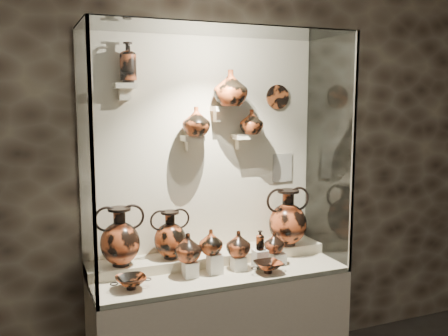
# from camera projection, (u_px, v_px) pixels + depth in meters

# --- Properties ---
(wall_back) EXTENTS (5.00, 0.02, 3.20)m
(wall_back) POSITION_uv_depth(u_px,v_px,m) (202.00, 151.00, 3.53)
(wall_back) COLOR #2E241C
(wall_back) RESTS_ON ground
(plinth) EXTENTS (1.70, 0.60, 0.80)m
(plinth) POSITION_uv_depth(u_px,v_px,m) (219.00, 330.00, 3.40)
(plinth) COLOR beige
(plinth) RESTS_ON floor
(front_tier) EXTENTS (1.68, 0.58, 0.03)m
(front_tier) POSITION_uv_depth(u_px,v_px,m) (219.00, 272.00, 3.35)
(front_tier) COLOR beige
(front_tier) RESTS_ON plinth
(rear_tier) EXTENTS (1.70, 0.25, 0.10)m
(rear_tier) POSITION_uv_depth(u_px,v_px,m) (210.00, 259.00, 3.50)
(rear_tier) COLOR beige
(rear_tier) RESTS_ON plinth
(back_panel) EXTENTS (1.70, 0.03, 1.60)m
(back_panel) POSITION_uv_depth(u_px,v_px,m) (202.00, 151.00, 3.53)
(back_panel) COLOR beige
(back_panel) RESTS_ON plinth
(glass_front) EXTENTS (1.70, 0.01, 1.60)m
(glass_front) POSITION_uv_depth(u_px,v_px,m) (237.00, 161.00, 2.97)
(glass_front) COLOR white
(glass_front) RESTS_ON plinth
(glass_left) EXTENTS (0.01, 0.60, 1.60)m
(glass_left) POSITION_uv_depth(u_px,v_px,m) (85.00, 162.00, 2.92)
(glass_left) COLOR white
(glass_left) RESTS_ON plinth
(glass_right) EXTENTS (0.01, 0.60, 1.60)m
(glass_right) POSITION_uv_depth(u_px,v_px,m) (329.00, 151.00, 3.56)
(glass_right) COLOR white
(glass_right) RESTS_ON plinth
(glass_top) EXTENTS (1.70, 0.60, 0.01)m
(glass_top) POSITION_uv_depth(u_px,v_px,m) (219.00, 30.00, 3.13)
(glass_top) COLOR white
(glass_top) RESTS_ON back_panel
(frame_post_left) EXTENTS (0.02, 0.02, 1.60)m
(frame_post_left) POSITION_uv_depth(u_px,v_px,m) (93.00, 168.00, 2.66)
(frame_post_left) COLOR gray
(frame_post_left) RESTS_ON plinth
(frame_post_right) EXTENTS (0.02, 0.02, 1.60)m
(frame_post_right) POSITION_uv_depth(u_px,v_px,m) (353.00, 155.00, 3.29)
(frame_post_right) COLOR gray
(frame_post_right) RESTS_ON plinth
(pedestal_a) EXTENTS (0.09, 0.09, 0.10)m
(pedestal_a) POSITION_uv_depth(u_px,v_px,m) (190.00, 269.00, 3.21)
(pedestal_a) COLOR white
(pedestal_a) RESTS_ON front_tier
(pedestal_b) EXTENTS (0.09, 0.09, 0.13)m
(pedestal_b) POSITION_uv_depth(u_px,v_px,m) (215.00, 264.00, 3.27)
(pedestal_b) COLOR white
(pedestal_b) RESTS_ON front_tier
(pedestal_c) EXTENTS (0.09, 0.09, 0.09)m
(pedestal_c) POSITION_uv_depth(u_px,v_px,m) (238.00, 263.00, 3.34)
(pedestal_c) COLOR white
(pedestal_c) RESTS_ON front_tier
(pedestal_d) EXTENTS (0.09, 0.09, 0.12)m
(pedestal_d) POSITION_uv_depth(u_px,v_px,m) (260.00, 258.00, 3.40)
(pedestal_d) COLOR white
(pedestal_d) RESTS_ON front_tier
(pedestal_e) EXTENTS (0.09, 0.09, 0.08)m
(pedestal_e) POSITION_uv_depth(u_px,v_px,m) (278.00, 259.00, 3.45)
(pedestal_e) COLOR white
(pedestal_e) RESTS_ON front_tier
(bracket_ul) EXTENTS (0.14, 0.12, 0.04)m
(bracket_ul) POSITION_uv_depth(u_px,v_px,m) (125.00, 86.00, 3.19)
(bracket_ul) COLOR beige
(bracket_ul) RESTS_ON back_panel
(bracket_ca) EXTENTS (0.14, 0.12, 0.04)m
(bracket_ca) POSITION_uv_depth(u_px,v_px,m) (192.00, 138.00, 3.41)
(bracket_ca) COLOR beige
(bracket_ca) RESTS_ON back_panel
(bracket_cb) EXTENTS (0.10, 0.12, 0.04)m
(bracket_cb) POSITION_uv_depth(u_px,v_px,m) (219.00, 109.00, 3.45)
(bracket_cb) COLOR beige
(bracket_cb) RESTS_ON back_panel
(bracket_cc) EXTENTS (0.14, 0.12, 0.04)m
(bracket_cc) POSITION_uv_depth(u_px,v_px,m) (243.00, 137.00, 3.55)
(bracket_cc) COLOR beige
(bracket_cc) RESTS_ON back_panel
(amphora_left) EXTENTS (0.38, 0.38, 0.38)m
(amphora_left) POSITION_uv_depth(u_px,v_px,m) (120.00, 236.00, 3.20)
(amphora_left) COLOR #AA4520
(amphora_left) RESTS_ON rear_tier
(amphora_mid) EXTENTS (0.34, 0.34, 0.33)m
(amphora_mid) POSITION_uv_depth(u_px,v_px,m) (170.00, 234.00, 3.35)
(amphora_mid) COLOR #9B3F1B
(amphora_mid) RESTS_ON rear_tier
(amphora_right) EXTENTS (0.43, 0.43, 0.42)m
(amphora_right) POSITION_uv_depth(u_px,v_px,m) (288.00, 217.00, 3.64)
(amphora_right) COLOR #AA4520
(amphora_right) RESTS_ON rear_tier
(jug_a) EXTENTS (0.19, 0.19, 0.18)m
(jug_a) POSITION_uv_depth(u_px,v_px,m) (188.00, 247.00, 3.20)
(jug_a) COLOR #AA4520
(jug_a) RESTS_ON pedestal_a
(jug_b) EXTENTS (0.16, 0.16, 0.16)m
(jug_b) POSITION_uv_depth(u_px,v_px,m) (211.00, 242.00, 3.26)
(jug_b) COLOR #9B3F1B
(jug_b) RESTS_ON pedestal_b
(jug_c) EXTENTS (0.18, 0.18, 0.17)m
(jug_c) POSITION_uv_depth(u_px,v_px,m) (238.00, 244.00, 3.33)
(jug_c) COLOR #AA4520
(jug_c) RESTS_ON pedestal_c
(jug_e) EXTENTS (0.18, 0.18, 0.15)m
(jug_e) POSITION_uv_depth(u_px,v_px,m) (274.00, 242.00, 3.44)
(jug_e) COLOR #AA4520
(jug_e) RESTS_ON pedestal_e
(lekythos_small) EXTENTS (0.08, 0.08, 0.15)m
(lekythos_small) POSITION_uv_depth(u_px,v_px,m) (260.00, 239.00, 3.37)
(lekythos_small) COLOR #9B3F1B
(lekythos_small) RESTS_ON pedestal_d
(kylix_left) EXTENTS (0.24, 0.21, 0.10)m
(kylix_left) POSITION_uv_depth(u_px,v_px,m) (131.00, 281.00, 3.00)
(kylix_left) COLOR #9B3F1B
(kylix_left) RESTS_ON front_tier
(kylix_right) EXTENTS (0.27, 0.25, 0.09)m
(kylix_right) POSITION_uv_depth(u_px,v_px,m) (268.00, 266.00, 3.28)
(kylix_right) COLOR #AA4520
(kylix_right) RESTS_ON front_tier
(lekythos_tall) EXTENTS (0.14, 0.14, 0.29)m
(lekythos_tall) POSITION_uv_depth(u_px,v_px,m) (128.00, 60.00, 3.17)
(lekythos_tall) COLOR #AA4520
(lekythos_tall) RESTS_ON bracket_ul
(ovoid_vase_a) EXTENTS (0.23, 0.23, 0.20)m
(ovoid_vase_a) POSITION_uv_depth(u_px,v_px,m) (196.00, 121.00, 3.35)
(ovoid_vase_a) COLOR #9B3F1B
(ovoid_vase_a) RESTS_ON bracket_ca
(ovoid_vase_b) EXTENTS (0.24, 0.24, 0.25)m
(ovoid_vase_b) POSITION_uv_depth(u_px,v_px,m) (230.00, 88.00, 3.39)
(ovoid_vase_b) COLOR #9B3F1B
(ovoid_vase_b) RESTS_ON bracket_cb
(ovoid_vase_c) EXTENTS (0.18, 0.18, 0.17)m
(ovoid_vase_c) POSITION_uv_depth(u_px,v_px,m) (251.00, 122.00, 3.52)
(ovoid_vase_c) COLOR #9B3F1B
(ovoid_vase_c) RESTS_ON bracket_cc
(wall_plate) EXTENTS (0.18, 0.02, 0.18)m
(wall_plate) POSITION_uv_depth(u_px,v_px,m) (277.00, 97.00, 3.67)
(wall_plate) COLOR #9C451E
(wall_plate) RESTS_ON back_panel
(info_placard) EXTENTS (0.16, 0.01, 0.21)m
(info_placard) POSITION_uv_depth(u_px,v_px,m) (282.00, 168.00, 3.77)
(info_placard) COLOR beige
(info_placard) RESTS_ON back_panel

